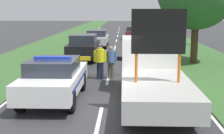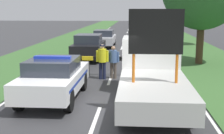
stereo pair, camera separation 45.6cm
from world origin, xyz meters
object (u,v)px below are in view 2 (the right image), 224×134
at_px(traffic_cone_near_police, 80,70).
at_px(queued_car_wagon_maroon, 142,32).
at_px(queued_car_sedan_black, 89,47).
at_px(pedestrian_civilian, 113,60).
at_px(queued_car_sedan_silver, 104,38).
at_px(work_truck, 152,72).
at_px(police_officer, 102,59).
at_px(traffic_cone_centre_front, 71,66).
at_px(police_car, 54,78).
at_px(traffic_cone_behind_barrier, 140,72).
at_px(traffic_cone_lane_edge, 68,73).
at_px(road_barrier, 116,60).

height_order(traffic_cone_near_police, queued_car_wagon_maroon, queued_car_wagon_maroon).
bearing_deg(queued_car_sedan_black, pedestrian_civilian, 109.82).
bearing_deg(queued_car_sedan_silver, pedestrian_civilian, 97.67).
relative_size(work_truck, police_officer, 3.72).
height_order(work_truck, traffic_cone_centre_front, work_truck).
height_order(police_car, pedestrian_civilian, police_car).
relative_size(police_officer, traffic_cone_near_police, 2.80).
relative_size(traffic_cone_behind_barrier, queued_car_sedan_silver, 0.11).
xyz_separation_m(police_officer, traffic_cone_lane_edge, (-1.63, -0.05, -0.71)).
distance_m(road_barrier, police_officer, 0.95).
height_order(police_officer, pedestrian_civilian, police_officer).
bearing_deg(police_officer, police_car, 39.20).
bearing_deg(pedestrian_civilian, work_truck, -59.10).
height_order(traffic_cone_lane_edge, queued_car_sedan_silver, queued_car_sedan_silver).
xyz_separation_m(police_car, traffic_cone_centre_front, (-0.43, 5.05, -0.48)).
xyz_separation_m(pedestrian_civilian, queued_car_wagon_maroon, (1.74, 19.99, -0.15)).
relative_size(police_car, queued_car_sedan_silver, 0.99).
height_order(traffic_cone_behind_barrier, traffic_cone_lane_edge, traffic_cone_lane_edge).
bearing_deg(queued_car_wagon_maroon, traffic_cone_lane_edge, 79.13).
height_order(queued_car_sedan_black, queued_car_sedan_silver, queued_car_sedan_black).
relative_size(work_truck, traffic_cone_centre_front, 9.14).
xyz_separation_m(work_truck, pedestrian_civilian, (-1.65, 3.46, -0.12)).
distance_m(work_truck, road_barrier, 4.29).
xyz_separation_m(traffic_cone_behind_barrier, queued_car_sedan_black, (-3.32, 5.18, 0.62)).
distance_m(traffic_cone_centre_front, traffic_cone_lane_edge, 1.62).
xyz_separation_m(work_truck, traffic_cone_lane_edge, (-3.79, 3.22, -0.76)).
height_order(police_car, traffic_cone_behind_barrier, police_car).
distance_m(police_officer, traffic_cone_centre_front, 2.49).
bearing_deg(traffic_cone_lane_edge, traffic_cone_centre_front, 97.43).
xyz_separation_m(police_car, pedestrian_civilian, (1.92, 3.68, 0.11)).
xyz_separation_m(road_barrier, queued_car_wagon_maroon, (1.65, 19.46, -0.05)).
bearing_deg(traffic_cone_lane_edge, police_car, -86.39).
distance_m(work_truck, queued_car_sedan_black, 9.76).
bearing_deg(traffic_cone_centre_front, pedestrian_civilian, -30.12).
distance_m(traffic_cone_near_police, queued_car_sedan_black, 5.04).
relative_size(traffic_cone_behind_barrier, queued_car_wagon_maroon, 0.12).
distance_m(traffic_cone_behind_barrier, queued_car_wagon_maroon, 19.59).
relative_size(work_truck, queued_car_sedan_silver, 1.34).
bearing_deg(work_truck, police_officer, -54.72).
height_order(work_truck, pedestrian_civilian, work_truck).
height_order(pedestrian_civilian, traffic_cone_behind_barrier, pedestrian_civilian).
height_order(traffic_cone_centre_front, queued_car_sedan_silver, queued_car_sedan_silver).
distance_m(traffic_cone_centre_front, traffic_cone_behind_barrier, 3.78).
distance_m(traffic_cone_centre_front, queued_car_sedan_silver, 11.58).
distance_m(police_officer, traffic_cone_behind_barrier, 2.05).
bearing_deg(police_officer, work_truck, 94.66).
xyz_separation_m(queued_car_sedan_silver, queued_car_wagon_maroon, (3.48, 7.07, 0.01)).
bearing_deg(road_barrier, police_officer, -123.32).
height_order(police_car, road_barrier, police_car).
relative_size(traffic_cone_lane_edge, queued_car_sedan_black, 0.13).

